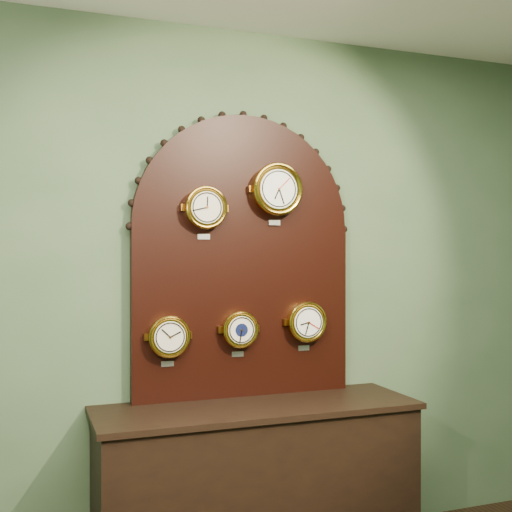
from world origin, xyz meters
name	(u,v)px	position (x,y,z in m)	size (l,w,h in m)	color
wall_back	(240,289)	(0.00, 2.50, 1.40)	(4.00, 4.00, 0.00)	#4B6646
shop_counter	(257,489)	(0.00, 2.23, 0.40)	(1.60, 0.50, 0.80)	black
display_board	(243,247)	(0.00, 2.45, 1.63)	(1.26, 0.06, 1.53)	black
roman_clock	(205,208)	(-0.23, 2.38, 1.83)	(0.22, 0.08, 0.27)	gold
arabic_clock	(277,189)	(0.17, 2.38, 1.93)	(0.28, 0.08, 0.33)	gold
hygrometer	(169,336)	(-0.42, 2.38, 1.17)	(0.21, 0.08, 0.27)	gold
barometer	(240,329)	(-0.04, 2.38, 1.19)	(0.19, 0.08, 0.25)	gold
tide_clock	(306,322)	(0.34, 2.38, 1.22)	(0.22, 0.08, 0.27)	gold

